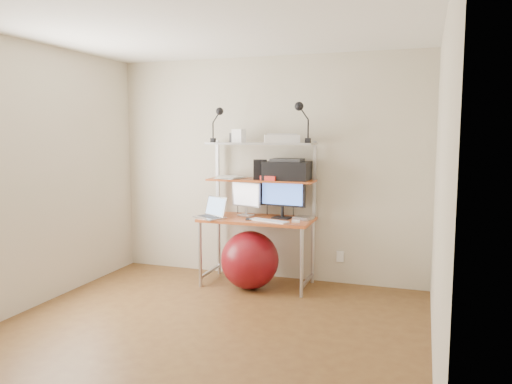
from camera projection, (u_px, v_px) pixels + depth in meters
room at (200, 184)px, 3.97m from camera, size 3.60×3.60×3.60m
computer_desk at (259, 198)px, 5.42m from camera, size 1.20×0.60×1.57m
wall_outlet at (340, 257)px, 5.49m from camera, size 0.08×0.01×0.12m
monitor_silver at (246, 197)px, 5.51m from camera, size 0.35×0.16×0.39m
monitor_black at (282, 194)px, 5.35m from camera, size 0.52×0.17×0.52m
laptop at (213, 213)px, 5.41m from camera, size 0.42×0.39×0.29m
keyboard at (269, 221)px, 5.19m from camera, size 0.45×0.25×0.01m
mouse at (296, 221)px, 5.13m from camera, size 0.09×0.07×0.02m
mac_mini at (303, 218)px, 5.28m from camera, size 0.21×0.21×0.03m
phone at (249, 219)px, 5.30m from camera, size 0.09×0.13×0.01m
printer at (287, 170)px, 5.37m from camera, size 0.49×0.33×0.23m
nas_cube at (260, 169)px, 5.43m from camera, size 0.19×0.19×0.21m
red_box at (270, 178)px, 5.33m from camera, size 0.20×0.15×0.05m
scanner at (282, 138)px, 5.30m from camera, size 0.43×0.35×0.10m
box_white at (239, 136)px, 5.45m from camera, size 0.14×0.12×0.14m
box_grey at (235, 138)px, 5.51m from camera, size 0.11×0.11×0.10m
clip_lamp_left at (218, 117)px, 5.46m from camera, size 0.15×0.08×0.38m
clip_lamp_right at (301, 113)px, 5.14m from camera, size 0.17×0.09×0.42m
exercise_ball at (250, 260)px, 5.31m from camera, size 0.62×0.62×0.62m
paper_stack at (228, 177)px, 5.58m from camera, size 0.39×0.42×0.02m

